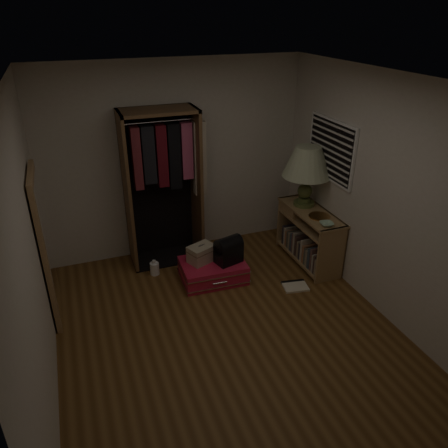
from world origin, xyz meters
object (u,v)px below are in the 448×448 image
(console_bookshelf, at_px, (307,234))
(train_case, at_px, (201,253))
(white_jug, at_px, (155,268))
(pink_suitcase, at_px, (213,270))
(black_bag, at_px, (229,249))
(open_wardrobe, at_px, (164,174))
(floor_mirror, at_px, (46,247))
(table_lamp, at_px, (307,163))

(console_bookshelf, xyz_separation_m, train_case, (-1.49, 0.05, -0.03))
(white_jug, bearing_deg, train_case, -28.14)
(pink_suitcase, xyz_separation_m, black_bag, (0.19, -0.06, 0.30))
(train_case, bearing_deg, white_jug, 129.57)
(console_bookshelf, xyz_separation_m, open_wardrobe, (-1.75, 0.73, 0.83))
(pink_suitcase, bearing_deg, floor_mirror, -176.84)
(floor_mirror, bearing_deg, pink_suitcase, 0.64)
(train_case, relative_size, table_lamp, 0.48)
(open_wardrobe, xyz_separation_m, white_jug, (-0.29, -0.38, -1.13))
(open_wardrobe, relative_size, train_case, 5.32)
(open_wardrobe, relative_size, floor_mirror, 1.21)
(console_bookshelf, bearing_deg, white_jug, 170.33)
(pink_suitcase, relative_size, black_bag, 2.30)
(console_bookshelf, distance_m, pink_suitcase, 1.39)
(console_bookshelf, height_order, floor_mirror, floor_mirror)
(open_wardrobe, distance_m, train_case, 1.13)
(pink_suitcase, distance_m, white_jug, 0.77)
(pink_suitcase, xyz_separation_m, table_lamp, (1.36, 0.19, 1.21))
(console_bookshelf, bearing_deg, black_bag, -176.00)
(black_bag, height_order, white_jug, black_bag)
(console_bookshelf, bearing_deg, train_case, 177.99)
(train_case, bearing_deg, pink_suitcase, -52.31)
(console_bookshelf, xyz_separation_m, black_bag, (-1.17, -0.08, 0.04))
(train_case, bearing_deg, open_wardrobe, 88.73)
(floor_mirror, xyz_separation_m, pink_suitcase, (1.88, 0.02, -0.73))
(open_wardrobe, xyz_separation_m, pink_suitcase, (0.39, -0.75, -1.10))
(console_bookshelf, relative_size, open_wardrobe, 0.55)
(console_bookshelf, bearing_deg, floor_mirror, -179.26)
(pink_suitcase, distance_m, train_case, 0.28)
(console_bookshelf, height_order, open_wardrobe, open_wardrobe)
(console_bookshelf, height_order, black_bag, console_bookshelf)
(console_bookshelf, xyz_separation_m, table_lamp, (0.00, 0.17, 0.95))
(train_case, xyz_separation_m, white_jug, (-0.55, 0.30, -0.27))
(white_jug, bearing_deg, console_bookshelf, -9.67)
(open_wardrobe, xyz_separation_m, train_case, (0.26, -0.68, -0.86))
(pink_suitcase, relative_size, train_case, 2.19)
(console_bookshelf, relative_size, train_case, 2.91)
(console_bookshelf, height_order, train_case, console_bookshelf)
(table_lamp, bearing_deg, open_wardrobe, 162.20)
(pink_suitcase, distance_m, table_lamp, 1.83)
(black_bag, bearing_deg, open_wardrobe, 109.97)
(open_wardrobe, distance_m, white_jug, 1.23)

